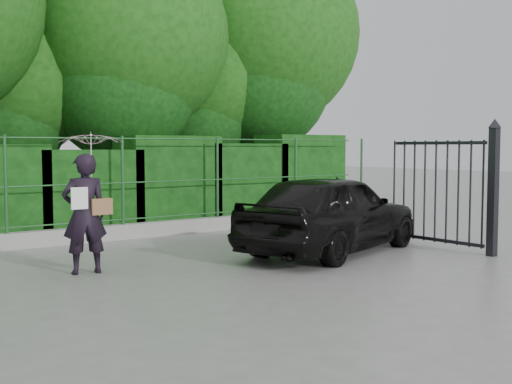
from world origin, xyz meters
TOP-DOWN VIEW (x-y plane):
  - ground at (0.00, 0.00)m, footprint 80.00×80.00m
  - kerb at (0.00, 4.50)m, footprint 14.00×0.25m
  - fence at (0.22, 4.50)m, footprint 14.13×0.06m
  - hedge at (0.03, 5.50)m, footprint 14.20×1.20m
  - trees at (1.14, 7.74)m, footprint 17.10×6.15m
  - gate at (4.60, -0.72)m, footprint 0.22×2.33m
  - woman at (-1.51, 1.54)m, footprint 0.97×0.95m
  - car at (2.63, 0.71)m, footprint 4.51×2.82m

SIDE VIEW (x-z plane):
  - ground at x=0.00m, z-range 0.00..0.00m
  - kerb at x=0.00m, z-range 0.00..0.30m
  - car at x=2.63m, z-range 0.00..1.43m
  - hedge at x=0.03m, z-range -0.08..2.12m
  - gate at x=4.60m, z-range 0.01..2.37m
  - fence at x=0.22m, z-range 0.30..2.10m
  - woman at x=-1.51m, z-range 0.31..2.42m
  - trees at x=1.14m, z-range 0.58..8.66m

